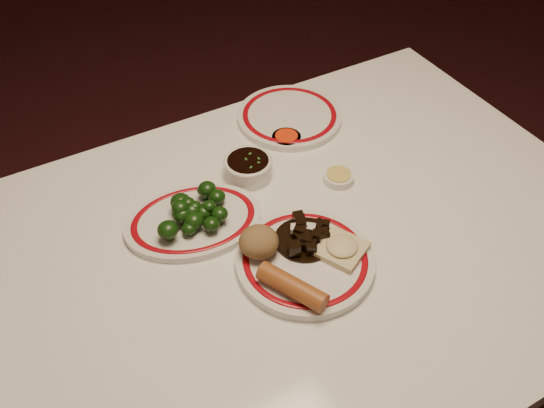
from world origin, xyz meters
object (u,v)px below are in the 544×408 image
at_px(spring_roll, 292,287).
at_px(broccoli_pile, 194,211).
at_px(stirfry_heap, 306,236).
at_px(main_plate, 305,261).
at_px(broccoli_plate, 194,221).
at_px(soy_bowl, 248,168).
at_px(fried_wonton, 342,248).
at_px(rice_mound, 259,242).
at_px(dining_table, 306,267).

distance_m(spring_roll, broccoli_pile, 0.25).
xyz_separation_m(stirfry_heap, broccoli_pile, (-0.15, 0.15, 0.01)).
height_order(main_plate, broccoli_pile, broccoli_pile).
relative_size(spring_roll, broccoli_pile, 0.82).
bearing_deg(broccoli_pile, stirfry_heap, -44.75).
bearing_deg(broccoli_pile, main_plate, -55.11).
height_order(spring_roll, stirfry_heap, spring_roll).
distance_m(broccoli_plate, soy_bowl, 0.17).
relative_size(main_plate, spring_roll, 2.56).
height_order(fried_wonton, broccoli_plate, fried_wonton).
relative_size(rice_mound, broccoli_plate, 0.24).
height_order(spring_roll, broccoli_plate, spring_roll).
height_order(spring_roll, soy_bowl, spring_roll).
bearing_deg(stirfry_heap, rice_mound, 167.74).
height_order(fried_wonton, soy_bowl, same).
bearing_deg(dining_table, fried_wonton, -73.94).
relative_size(main_plate, broccoli_pile, 2.09).
relative_size(fried_wonton, broccoli_pile, 0.68).
bearing_deg(stirfry_heap, dining_table, 46.38).
height_order(dining_table, broccoli_pile, broccoli_pile).
distance_m(main_plate, stirfry_heap, 0.05).
bearing_deg(broccoli_pile, rice_mound, -63.45).
distance_m(rice_mound, broccoli_plate, 0.16).
xyz_separation_m(main_plate, rice_mound, (-0.06, 0.05, 0.03)).
xyz_separation_m(stirfry_heap, broccoli_plate, (-0.15, 0.15, -0.02)).
xyz_separation_m(main_plate, spring_roll, (-0.06, -0.05, 0.02)).
xyz_separation_m(spring_roll, fried_wonton, (0.12, 0.04, -0.01)).
xyz_separation_m(rice_mound, soy_bowl, (0.09, 0.21, -0.02)).
relative_size(main_plate, broccoli_plate, 1.09).
bearing_deg(broccoli_pile, soy_bowl, 26.10).
relative_size(rice_mound, fried_wonton, 0.68).
bearing_deg(broccoli_plate, fried_wonton, -46.80).
xyz_separation_m(rice_mound, spring_roll, (0.00, -0.11, -0.01)).
distance_m(main_plate, rice_mound, 0.09).
relative_size(rice_mound, soy_bowl, 0.73).
relative_size(dining_table, stirfry_heap, 10.66).
height_order(dining_table, soy_bowl, soy_bowl).
relative_size(dining_table, broccoli_pile, 7.80).
bearing_deg(soy_bowl, main_plate, -95.23).
xyz_separation_m(dining_table, broccoli_pile, (-0.17, 0.13, 0.13)).
relative_size(rice_mound, broccoli_pile, 0.47).
bearing_deg(broccoli_pile, dining_table, -37.00).
bearing_deg(fried_wonton, main_plate, 163.54).
bearing_deg(fried_wonton, stirfry_heap, 127.58).
xyz_separation_m(fried_wonton, soy_bowl, (-0.04, 0.28, -0.01)).
height_order(stirfry_heap, broccoli_pile, broccoli_pile).
xyz_separation_m(fried_wonton, broccoli_plate, (-0.20, 0.21, -0.02)).
relative_size(main_plate, stirfry_heap, 2.86).
relative_size(fried_wonton, broccoli_plate, 0.36).
height_order(broccoli_plate, broccoli_pile, broccoli_pile).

